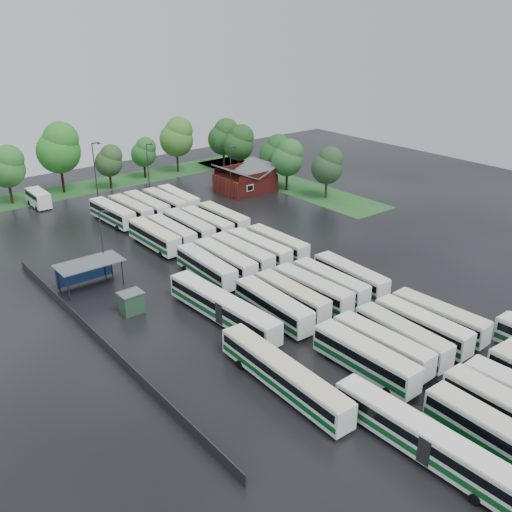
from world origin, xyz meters
TOP-DOWN VIEW (x-y plane):
  - ground at (0.00, 0.00)m, footprint 160.00×160.00m
  - brick_building at (24.00, 42.77)m, footprint 10.07×8.60m
  - wash_shed at (-17.20, 22.02)m, footprint 8.20×4.20m
  - utility_hut at (-16.20, 12.60)m, footprint 2.70×2.20m
  - grass_strip_north at (2.00, 64.80)m, footprint 80.00×10.00m
  - grass_strip_east at (34.00, 42.80)m, footprint 10.00×50.00m
  - west_fence at (-22.20, 8.00)m, footprint 0.10×50.00m
  - bus_r0c0 at (-4.46, -26.18)m, footprint 2.69×11.51m
  - bus_r0c1 at (-1.00, -25.71)m, footprint 2.58×11.64m
  - bus_r1c0 at (-4.21, -12.65)m, footprint 2.67×11.70m
  - bus_r1c1 at (-1.12, -12.18)m, footprint 2.69×11.26m
  - bus_r1c2 at (1.86, -12.36)m, footprint 2.87×11.32m
  - bus_r1c3 at (5.22, -12.39)m, footprint 2.46×11.18m
  - bus_r1c4 at (8.33, -12.36)m, footprint 2.90×11.18m
  - bus_r2c0 at (-4.36, 0.94)m, footprint 2.95×11.75m
  - bus_r2c1 at (-1.03, 1.52)m, footprint 2.40×11.08m
  - bus_r2c2 at (2.04, 1.23)m, footprint 2.81×11.48m
  - bus_r2c3 at (5.11, 1.20)m, footprint 2.43×11.20m
  - bus_r2c4 at (8.48, 0.91)m, footprint 2.87×11.34m
  - bus_r3c0 at (-4.26, 14.66)m, footprint 2.87×11.52m
  - bus_r3c1 at (-1.20, 14.74)m, footprint 2.63×11.69m
  - bus_r3c2 at (1.88, 15.09)m, footprint 2.68×11.70m
  - bus_r3c3 at (5.01, 15.14)m, footprint 2.81×11.58m
  - bus_r3c4 at (8.36, 15.02)m, footprint 2.54×11.16m
  - bus_r4c0 at (-4.21, 28.45)m, footprint 2.56×11.61m
  - bus_r4c1 at (-1.22, 28.51)m, footprint 2.48×11.12m
  - bus_r4c2 at (2.00, 28.73)m, footprint 2.63×11.68m
  - bus_r4c3 at (5.06, 28.26)m, footprint 2.61×11.44m
  - bus_r4c4 at (8.59, 28.71)m, footprint 2.49×11.35m
  - bus_r5c0 at (-4.35, 42.19)m, footprint 2.97×11.62m
  - bus_r5c1 at (-1.02, 42.09)m, footprint 2.81×11.31m
  - bus_r5c2 at (1.81, 41.77)m, footprint 2.74×11.75m
  - bus_r5c3 at (5.38, 41.73)m, footprint 2.71×11.39m
  - bus_r5c4 at (8.28, 42.04)m, footprint 2.71×11.26m
  - artic_bus_west_a at (-9.26, -23.14)m, footprint 2.80×16.65m
  - artic_bus_west_b at (-9.07, 4.20)m, footprint 3.29×17.43m
  - artic_bus_west_c at (-12.20, -9.73)m, footprint 2.79×16.63m
  - minibus at (-10.82, 58.74)m, footprint 2.61×6.75m
  - tree_north_1 at (-13.92, 63.47)m, footprint 6.55×6.55m
  - tree_north_2 at (-3.78, 64.36)m, footprint 8.24×8.24m
  - tree_north_3 at (4.45, 60.85)m, footprint 5.34×5.34m
  - tree_north_4 at (13.58, 63.65)m, footprint 5.22×5.22m
  - tree_north_5 at (21.64, 63.56)m, footprint 7.25×7.25m
  - tree_north_6 at (33.17, 62.42)m, footprint 5.46×5.45m
  - tree_east_0 at (33.47, 29.85)m, footprint 5.89×5.89m
  - tree_east_1 at (31.04, 38.28)m, footprint 6.12×6.12m
  - tree_east_2 at (32.18, 43.33)m, footprint 6.10×6.10m
  - tree_east_3 at (30.82, 53.56)m, footprint 6.47×6.47m
  - tree_east_4 at (30.95, 59.17)m, footprint 6.79×6.79m
  - lamp_post_ne at (19.38, 41.06)m, footprint 1.49×0.29m
  - lamp_post_nw at (-14.35, 23.37)m, footprint 1.43×0.28m
  - lamp_post_back_w at (-1.07, 54.91)m, footprint 1.68×0.33m
  - lamp_post_back_e at (9.36, 54.33)m, footprint 1.44×0.28m
  - puddle_0 at (-2.18, -17.39)m, footprint 5.36×5.36m
  - puddle_2 at (-7.12, 2.18)m, footprint 5.19×5.19m
  - puddle_3 at (5.34, -2.12)m, footprint 3.49×3.49m

SIDE VIEW (x-z plane):
  - ground at x=0.00m, z-range 0.00..0.00m
  - puddle_0 at x=-2.18m, z-range 0.00..0.01m
  - puddle_2 at x=-7.12m, z-range 0.00..0.01m
  - puddle_3 at x=5.34m, z-range 0.00..0.01m
  - grass_strip_north at x=2.00m, z-range 0.00..0.01m
  - grass_strip_east at x=34.00m, z-range 0.00..0.01m
  - west_fence at x=-22.20m, z-range 0.00..1.20m
  - utility_hut at x=-16.20m, z-range 0.01..2.63m
  - minibus at x=-10.82m, z-range 0.16..3.09m
  - bus_r2c1 at x=-1.03m, z-range 0.15..3.24m
  - bus_r1c4 at x=8.33m, z-range 0.15..3.24m
  - bus_r4c1 at x=-1.22m, z-range 0.15..3.24m
  - bus_r3c4 at x=8.36m, z-range 0.15..3.25m
  - artic_bus_west_c at x=-12.20m, z-range 0.17..3.24m
  - artic_bus_west_a at x=-9.26m, z-range 0.17..3.25m
  - bus_r1c3 at x=5.22m, z-range 0.16..3.26m
  - bus_r2c3 at x=5.11m, z-range 0.16..3.27m
  - bus_r5c4 at x=8.28m, z-range 0.16..3.27m
  - bus_r1c1 at x=-1.12m, z-range 0.16..3.27m
  - bus_r5c1 at x=-1.02m, z-range 0.16..3.28m
  - bus_r1c2 at x=1.86m, z-range 0.16..3.28m
  - bus_r2c4 at x=8.48m, z-range 0.16..3.29m
  - bus_r5c3 at x=5.38m, z-range 0.16..3.31m
  - bus_r4c4 at x=8.59m, z-range 0.16..3.31m
  - bus_r2c2 at x=2.04m, z-range 0.16..3.33m
  - bus_r4c3 at x=5.06m, z-range 0.16..3.33m
  - bus_r3c0 at x=-4.26m, z-range 0.16..3.34m
  - bus_r0c0 at x=-4.46m, z-range 0.16..3.35m
  - bus_r3c3 at x=5.01m, z-range 0.16..3.36m
  - bus_r5c0 at x=-4.35m, z-range 0.16..3.37m
  - bus_r4c0 at x=-4.21m, z-range 0.16..3.39m
  - bus_r0c1 at x=-1.00m, z-range 0.16..3.40m
  - bus_r4c2 at x=2.00m, z-range 0.16..3.40m
  - artic_bus_west_b at x=-9.07m, z-range 0.18..3.39m
  - bus_r3c1 at x=-1.20m, z-range 0.16..3.41m
  - bus_r3c2 at x=1.88m, z-range 0.16..3.41m
  - bus_r1c0 at x=-4.21m, z-range 0.16..3.41m
  - bus_r2c0 at x=-4.36m, z-range 0.16..3.41m
  - bus_r5c2 at x=1.81m, z-range 0.16..3.42m
  - brick_building at x=24.00m, z-range -0.83..4.56m
  - wash_shed at x=-17.20m, z-range 1.20..4.78m
  - lamp_post_nw at x=-14.35m, z-range 0.75..10.00m
  - lamp_post_back_e at x=9.36m, z-range 0.75..10.10m
  - tree_north_4 at x=13.58m, z-range 1.24..9.88m
  - lamp_post_ne at x=19.38m, z-range 0.78..10.48m
  - tree_north_3 at x=4.45m, z-range 1.26..10.11m
  - tree_north_6 at x=33.17m, z-range 1.29..10.31m
  - tree_east_0 at x=33.47m, z-range 1.40..11.15m
  - lamp_post_back_w at x=-1.07m, z-range 0.88..11.76m
  - tree_east_2 at x=32.18m, z-range 1.44..11.55m
  - tree_east_1 at x=31.04m, z-range 1.45..11.58m
  - tree_east_3 at x=30.82m, z-range 1.53..12.25m
  - tree_north_1 at x=-13.92m, z-range 1.55..12.40m
  - tree_east_4 at x=30.95m, z-range 1.61..12.86m
  - tree_north_5 at x=21.64m, z-range 1.72..13.72m
  - tree_north_2 at x=-3.78m, z-range 1.96..15.61m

